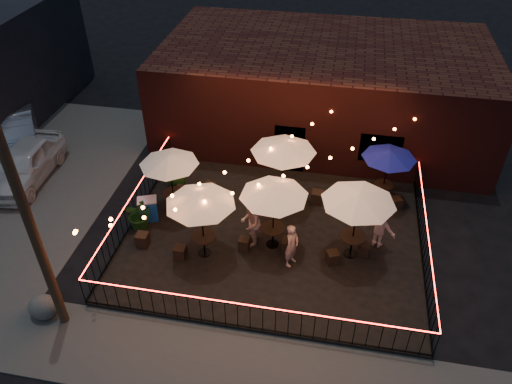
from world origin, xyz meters
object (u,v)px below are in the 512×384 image
utility_pole (27,216)px  boulder (44,307)px  cafe_table_0 (200,200)px  cafe_table_3 (284,148)px  cafe_table_2 (274,192)px  cooler (148,209)px  cafe_table_4 (359,198)px  cafe_table_1 (169,161)px  cafe_table_5 (389,155)px

utility_pole → boulder: (-0.64, 0.10, -3.65)m
cafe_table_0 → cafe_table_3: cafe_table_3 is taller
cafe_table_2 → cooler: 4.93m
cafe_table_4 → cafe_table_2: bearing=-179.3°
utility_pole → cafe_table_3: (5.42, 6.58, -1.50)m
cafe_table_2 → utility_pole: bearing=-142.8°
utility_pole → cafe_table_3: bearing=50.5°
boulder → cafe_table_1: bearing=67.1°
cafe_table_3 → cafe_table_4: 3.57m
cafe_table_0 → cafe_table_4: (4.76, 0.86, 0.09)m
cafe_table_1 → cooler: 1.95m
cafe_table_4 → cafe_table_5: (1.04, 3.21, -0.37)m
utility_pole → cafe_table_5: (9.12, 7.40, -1.88)m
cafe_table_3 → cooler: (-4.52, -1.92, -1.91)m
cafe_table_0 → cafe_table_4: 4.83m
cafe_table_0 → boulder: bearing=-140.8°
boulder → cafe_table_0: bearing=39.2°
cafe_table_5 → boulder: (-9.76, -7.30, -1.77)m
cafe_table_3 → cafe_table_5: size_ratio=1.19×
cafe_table_0 → cafe_table_1: cafe_table_0 is taller
cafe_table_2 → cafe_table_5: size_ratio=1.29×
utility_pole → cafe_table_1: size_ratio=3.23×
cafe_table_0 → cafe_table_5: bearing=35.1°
cafe_table_1 → cooler: bearing=-132.8°
cafe_table_2 → cafe_table_0: bearing=-159.0°
utility_pole → cooler: 5.84m
cafe_table_5 → cooler: bearing=-161.5°
utility_pole → cafe_table_1: utility_pole is taller
boulder → cafe_table_3: bearing=46.9°
cafe_table_1 → cafe_table_2: cafe_table_2 is taller
cafe_table_1 → boulder: cafe_table_1 is taller
cooler → cafe_table_4: bearing=-24.6°
cafe_table_5 → cafe_table_2: bearing=-138.3°
cafe_table_4 → boulder: cafe_table_4 is taller
utility_pole → cafe_table_4: (8.08, 4.19, -1.50)m
cafe_table_3 → cafe_table_0: bearing=-122.9°
cafe_table_4 → boulder: size_ratio=2.95×
utility_pole → cafe_table_2: size_ratio=2.86×
cafe_table_5 → boulder: 12.32m
cafe_table_0 → boulder: (-3.96, -3.23, -2.05)m
cafe_table_5 → cafe_table_1: bearing=-165.2°
cafe_table_3 → cooler: 5.27m
cafe_table_1 → cafe_table_4: 6.60m
cafe_table_3 → boulder: size_ratio=2.86×
cooler → cafe_table_1: bearing=26.3°
cafe_table_3 → cooler: size_ratio=2.91×
cafe_table_2 → boulder: 7.61m
cafe_table_1 → cooler: cafe_table_1 is taller
cafe_table_0 → cafe_table_1: bearing=129.5°
cooler → cafe_table_5: bearing=-2.4°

